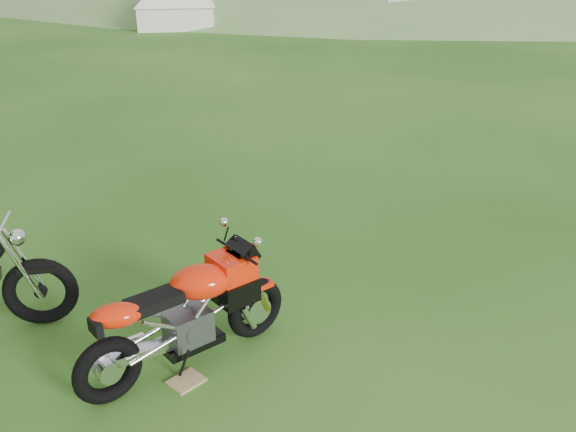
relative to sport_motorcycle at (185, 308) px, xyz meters
name	(u,v)px	position (x,y,z in m)	size (l,w,h in m)	color
ground	(314,318)	(1.20, 0.39, -0.55)	(120.00, 120.00, 0.00)	#1C4F11
sport_motorcycle	(185,308)	(0.00, 0.00, 0.00)	(1.83, 0.46, 1.10)	red
plywood_board	(186,381)	(-0.05, -0.22, -0.54)	(0.26, 0.21, 0.02)	tan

